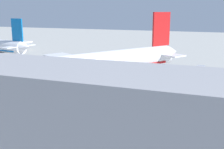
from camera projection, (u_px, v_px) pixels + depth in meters
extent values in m
cylinder|color=white|center=(89.00, 64.00, 46.80)|extent=(32.17, 22.94, 3.80)
cone|color=white|center=(171.00, 52.00, 57.89)|extent=(4.45, 4.46, 3.23)
cube|color=white|center=(134.00, 77.00, 40.86)|extent=(13.85, 15.42, 0.50)
cylinder|color=slate|center=(113.00, 83.00, 42.27)|extent=(3.88, 3.60, 2.20)
cube|color=white|center=(74.00, 59.00, 55.31)|extent=(11.60, 16.42, 0.50)
cylinder|color=slate|center=(72.00, 69.00, 52.39)|extent=(3.88, 3.60, 2.20)
cube|color=red|center=(161.00, 29.00, 55.06)|extent=(3.88, 2.72, 6.50)
cube|color=white|center=(160.00, 53.00, 56.12)|extent=(8.38, 10.45, 0.24)
cube|color=red|center=(89.00, 70.00, 47.03)|extent=(29.06, 20.81, 0.36)
cylinder|color=black|center=(6.00, 96.00, 39.66)|extent=(1.11, 0.90, 1.10)
cylinder|color=gray|center=(6.00, 90.00, 39.48)|extent=(0.20, 0.20, 0.50)
cylinder|color=black|center=(106.00, 83.00, 46.26)|extent=(1.11, 0.90, 1.10)
cylinder|color=gray|center=(106.00, 79.00, 46.08)|extent=(0.20, 0.20, 0.50)
cylinder|color=black|center=(89.00, 77.00, 50.37)|extent=(1.11, 0.90, 1.10)
cylinder|color=gray|center=(89.00, 73.00, 50.19)|extent=(0.20, 0.20, 0.50)
cone|color=white|center=(26.00, 47.00, 69.86)|extent=(3.25, 3.23, 2.77)
cube|color=white|center=(11.00, 44.00, 84.37)|extent=(14.06, 5.34, 0.43)
cylinder|color=slate|center=(2.00, 48.00, 83.46)|extent=(2.38, 3.06, 1.89)
cube|color=#0C66B2|center=(17.00, 30.00, 70.33)|extent=(1.03, 3.77, 5.58)
cube|color=white|center=(18.00, 46.00, 71.24)|extent=(9.30, 4.42, 0.21)
cube|color=yellow|center=(60.00, 96.00, 36.49)|extent=(2.79, 2.84, 1.80)
cube|color=#192333|center=(66.00, 92.00, 36.82)|extent=(1.24, 1.47, 0.94)
cube|color=white|center=(36.00, 97.00, 34.97)|extent=(4.72, 4.45, 2.40)
cube|color=#262628|center=(44.00, 105.00, 35.68)|extent=(5.68, 5.10, 0.16)
cylinder|color=black|center=(55.00, 101.00, 37.52)|extent=(0.87, 0.79, 0.90)
cylinder|color=black|center=(61.00, 106.00, 35.65)|extent=(0.87, 0.79, 0.90)
cylinder|color=black|center=(34.00, 105.00, 36.20)|extent=(0.87, 0.79, 0.90)
cylinder|color=black|center=(39.00, 110.00, 34.33)|extent=(0.87, 0.79, 0.90)
cube|color=#338C3F|center=(141.00, 99.00, 35.12)|extent=(2.02, 2.38, 1.80)
cube|color=#192333|center=(140.00, 98.00, 34.24)|extent=(0.27, 1.85, 0.94)
cube|color=#4C4C51|center=(144.00, 98.00, 38.21)|extent=(4.60, 2.64, 0.24)
cube|color=#2D2D33|center=(145.00, 90.00, 38.37)|extent=(4.59, 1.37, 1.92)
cube|color=#262628|center=(143.00, 101.00, 37.41)|extent=(6.32, 2.18, 0.16)
cylinder|color=black|center=(150.00, 107.00, 35.36)|extent=(0.92, 0.37, 0.90)
cylinder|color=black|center=(132.00, 105.00, 35.92)|extent=(0.92, 0.37, 0.90)
cylinder|color=black|center=(152.00, 100.00, 38.00)|extent=(0.92, 0.37, 0.90)
cylinder|color=black|center=(136.00, 99.00, 38.55)|extent=(0.92, 0.37, 0.90)
cube|color=#192333|center=(154.00, 142.00, 22.92)|extent=(0.31, 1.84, 0.94)
cube|color=#333338|center=(180.00, 83.00, 48.23)|extent=(2.10, 2.10, 0.30)
cube|color=silver|center=(180.00, 77.00, 48.02)|extent=(1.84, 1.84, 1.59)
cube|color=silver|center=(184.00, 74.00, 47.89)|extent=(1.54, 1.09, 0.54)
cube|color=#333338|center=(200.00, 75.00, 54.31)|extent=(1.85, 1.85, 0.30)
cube|color=#B2B7C1|center=(201.00, 70.00, 54.10)|extent=(1.65, 1.65, 1.54)
cube|color=#B2B7C1|center=(201.00, 66.00, 54.47)|extent=(0.71, 1.62, 0.57)
cylinder|color=#191E33|center=(50.00, 94.00, 40.76)|extent=(0.14, 0.14, 0.83)
cylinder|color=#191E33|center=(51.00, 95.00, 40.64)|extent=(0.14, 0.14, 0.83)
cube|color=orange|center=(50.00, 90.00, 40.54)|extent=(0.39, 0.49, 0.62)
cube|color=silver|center=(50.00, 89.00, 40.53)|extent=(0.40, 0.51, 0.06)
sphere|color=tan|center=(50.00, 87.00, 40.44)|extent=(0.22, 0.22, 0.22)
cylinder|color=orange|center=(49.00, 89.00, 40.72)|extent=(0.09, 0.09, 0.59)
cylinder|color=orange|center=(51.00, 90.00, 40.34)|extent=(0.09, 0.09, 0.59)
cylinder|color=#191E33|center=(68.00, 97.00, 39.34)|extent=(0.14, 0.14, 0.84)
cylinder|color=#191E33|center=(68.00, 98.00, 39.17)|extent=(0.14, 0.14, 0.84)
cube|color=orange|center=(68.00, 92.00, 39.09)|extent=(0.47, 0.29, 0.63)
cube|color=silver|center=(68.00, 92.00, 39.08)|extent=(0.48, 0.30, 0.06)
sphere|color=tan|center=(68.00, 89.00, 38.99)|extent=(0.23, 0.23, 0.23)
cylinder|color=orange|center=(69.00, 92.00, 39.34)|extent=(0.09, 0.09, 0.60)
cylinder|color=orange|center=(67.00, 93.00, 38.82)|extent=(0.09, 0.09, 0.60)
cylinder|color=#191E33|center=(178.00, 86.00, 45.24)|extent=(0.14, 0.14, 0.80)
cylinder|color=#191E33|center=(177.00, 86.00, 45.42)|extent=(0.14, 0.14, 0.80)
cube|color=orange|center=(178.00, 82.00, 45.17)|extent=(0.48, 0.33, 0.60)
cube|color=silver|center=(178.00, 81.00, 45.17)|extent=(0.49, 0.34, 0.06)
sphere|color=tan|center=(178.00, 79.00, 45.08)|extent=(0.22, 0.22, 0.22)
cylinder|color=orange|center=(178.00, 82.00, 44.91)|extent=(0.09, 0.09, 0.57)
cylinder|color=orange|center=(178.00, 81.00, 45.43)|extent=(0.09, 0.09, 0.57)
cylinder|color=#191E33|center=(175.00, 92.00, 41.68)|extent=(0.14, 0.14, 0.82)
cylinder|color=#191E33|center=(174.00, 93.00, 41.54)|extent=(0.14, 0.14, 0.82)
cube|color=#CCE519|center=(175.00, 88.00, 41.45)|extent=(0.48, 0.33, 0.61)
cube|color=silver|center=(175.00, 88.00, 41.44)|extent=(0.50, 0.34, 0.06)
sphere|color=tan|center=(175.00, 85.00, 41.35)|extent=(0.22, 0.22, 0.22)
cylinder|color=#CCE519|center=(176.00, 87.00, 41.65)|extent=(0.09, 0.09, 0.58)
cylinder|color=#CCE519|center=(174.00, 88.00, 41.23)|extent=(0.09, 0.09, 0.58)
cube|color=yellow|center=(125.00, 82.00, 49.08)|extent=(0.30, 60.00, 0.01)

